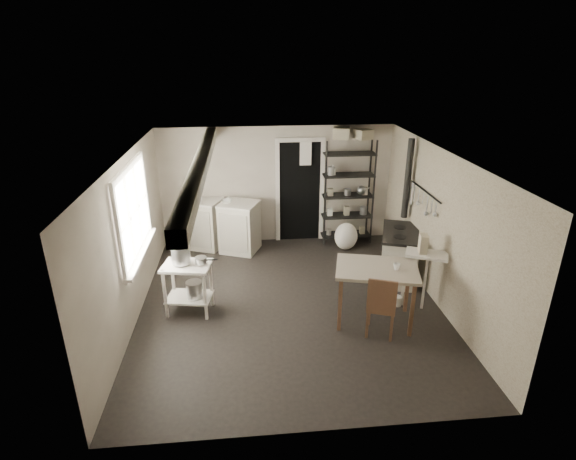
{
  "coord_description": "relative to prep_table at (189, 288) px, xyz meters",
  "views": [
    {
      "loc": [
        -0.62,
        -5.94,
        3.67
      ],
      "look_at": [
        0.0,
        0.3,
        1.1
      ],
      "focal_mm": 28.0,
      "sensor_mm": 36.0,
      "label": 1
    }
  ],
  "objects": [
    {
      "name": "bucket",
      "position": [
        0.08,
        -0.04,
        -0.02
      ],
      "size": [
        0.31,
        0.31,
        0.26
      ],
      "primitive_type": "cylinder",
      "rotation": [
        0.0,
        0.0,
        0.41
      ],
      "color": "#AEAEB0",
      "rests_on": "prep_table"
    },
    {
      "name": "stockpot",
      "position": [
        -0.07,
        0.03,
        0.54
      ],
      "size": [
        0.35,
        0.35,
        0.29
      ],
      "primitive_type": "cylinder",
      "rotation": [
        0.0,
        0.0,
        -0.41
      ],
      "color": "#AEAEB0",
      "rests_on": "prep_table"
    },
    {
      "name": "work_table",
      "position": [
        2.65,
        -0.5,
        -0.02
      ],
      "size": [
        1.27,
        1.03,
        0.85
      ],
      "primitive_type": null,
      "rotation": [
        0.0,
        0.0,
        -0.24
      ],
      "color": "beige",
      "rests_on": "ground"
    },
    {
      "name": "saucepan",
      "position": [
        0.21,
        -0.03,
        0.45
      ],
      "size": [
        0.21,
        0.21,
        0.09
      ],
      "primitive_type": "cylinder",
      "rotation": [
        0.0,
        0.0,
        -0.34
      ],
      "color": "#AEAEB0",
      "rests_on": "prep_table"
    },
    {
      "name": "wall_left",
      "position": [
        -0.75,
        0.07,
        0.75
      ],
      "size": [
        0.02,
        5.0,
        2.3
      ],
      "primitive_type": "cube",
      "color": "#B8AD9D",
      "rests_on": "ground"
    },
    {
      "name": "counter_cup",
      "position": [
        0.0,
        2.13,
        0.57
      ],
      "size": [
        0.14,
        0.14,
        0.09
      ],
      "primitive_type": "imported",
      "rotation": [
        0.0,
        0.0,
        0.24
      ],
      "color": "white",
      "rests_on": "base_cabinets"
    },
    {
      "name": "side_ledge",
      "position": [
        3.45,
        -0.25,
        0.03
      ],
      "size": [
        0.68,
        0.54,
        0.92
      ],
      "primitive_type": null,
      "rotation": [
        0.0,
        0.0,
        -0.43
      ],
      "color": "white",
      "rests_on": "ground"
    },
    {
      "name": "ceiling_beam",
      "position": [
        0.3,
        0.07,
        1.8
      ],
      "size": [
        0.18,
        5.0,
        0.18
      ],
      "primitive_type": null,
      "color": "white",
      "rests_on": "ceiling"
    },
    {
      "name": "oats_box",
      "position": [
        3.39,
        -0.22,
        0.61
      ],
      "size": [
        0.14,
        0.2,
        0.27
      ],
      "primitive_type": "cube",
      "rotation": [
        0.0,
        0.0,
        -0.21
      ],
      "color": "beige",
      "rests_on": "side_ledge"
    },
    {
      "name": "base_cabinets",
      "position": [
        0.41,
        2.25,
        0.06
      ],
      "size": [
        1.6,
        1.13,
        0.97
      ],
      "primitive_type": null,
      "rotation": [
        0.0,
        0.0,
        -0.38
      ],
      "color": "beige",
      "rests_on": "ground"
    },
    {
      "name": "chair",
      "position": [
        2.65,
        -0.81,
        0.08
      ],
      "size": [
        0.49,
        0.5,
        0.91
      ],
      "primitive_type": null,
      "rotation": [
        0.0,
        0.0,
        -0.36
      ],
      "color": "brown",
      "rests_on": "ground"
    },
    {
      "name": "storage_box_b",
      "position": [
        3.1,
        2.32,
        1.59
      ],
      "size": [
        0.36,
        0.35,
        0.18
      ],
      "primitive_type": "cube",
      "rotation": [
        0.0,
        0.0,
        0.42
      ],
      "color": "beige",
      "rests_on": "shelf_rack"
    },
    {
      "name": "wall_right",
      "position": [
        3.75,
        0.07,
        0.75
      ],
      "size": [
        0.02,
        5.0,
        2.3
      ],
      "primitive_type": "cube",
      "color": "#B8AD9D",
      "rests_on": "ground"
    },
    {
      "name": "shelf_rack",
      "position": [
        2.87,
        2.38,
        0.55
      ],
      "size": [
        0.98,
        0.38,
        2.07
      ],
      "primitive_type": null,
      "rotation": [
        0.0,
        0.0,
        -0.0
      ],
      "color": "black",
      "rests_on": "ground"
    },
    {
      "name": "doorway",
      "position": [
        1.95,
        2.54,
        0.6
      ],
      "size": [
        0.96,
        0.1,
        2.08
      ],
      "primitive_type": null,
      "color": "white",
      "rests_on": "ground"
    },
    {
      "name": "stove",
      "position": [
        3.42,
        0.76,
        0.04
      ],
      "size": [
        0.89,
        1.19,
        0.83
      ],
      "primitive_type": null,
      "rotation": [
        0.0,
        0.0,
        -0.32
      ],
      "color": "beige",
      "rests_on": "ground"
    },
    {
      "name": "stovepipe",
      "position": [
        3.62,
        1.24,
        1.19
      ],
      "size": [
        0.12,
        0.12,
        1.32
      ],
      "primitive_type": null,
      "rotation": [
        0.0,
        0.0,
        0.24
      ],
      "color": "black",
      "rests_on": "stove"
    },
    {
      "name": "floor",
      "position": [
        1.5,
        0.07,
        -0.4
      ],
      "size": [
        5.0,
        5.0,
        0.0
      ],
      "primitive_type": "plane",
      "color": "black",
      "rests_on": "ground"
    },
    {
      "name": "mixing_bowl",
      "position": [
        0.53,
        2.17,
        0.55
      ],
      "size": [
        0.27,
        0.27,
        0.06
      ],
      "primitive_type": "imported",
      "rotation": [
        0.0,
        0.0,
        -0.02
      ],
      "color": "white",
      "rests_on": "base_cabinets"
    },
    {
      "name": "ceiling",
      "position": [
        1.5,
        0.07,
        1.9
      ],
      "size": [
        5.0,
        5.0,
        0.0
      ],
      "primitive_type": "plane",
      "rotation": [
        3.14,
        0.0,
        0.0
      ],
      "color": "white",
      "rests_on": "wall_back"
    },
    {
      "name": "utensil_rail",
      "position": [
        3.69,
        0.67,
        1.15
      ],
      "size": [
        0.06,
        1.2,
        0.44
      ],
      "primitive_type": null,
      "color": "#AEAEB0",
      "rests_on": "wall_right"
    },
    {
      "name": "wall_back",
      "position": [
        1.5,
        2.57,
        0.75
      ],
      "size": [
        4.5,
        0.02,
        2.3
      ],
      "primitive_type": "cube",
      "color": "#B8AD9D",
      "rests_on": "ground"
    },
    {
      "name": "prep_table",
      "position": [
        0.0,
        0.0,
        0.0
      ],
      "size": [
        0.75,
        0.59,
        0.78
      ],
      "primitive_type": null,
      "rotation": [
        0.0,
        0.0,
        -0.17
      ],
      "color": "white",
      "rests_on": "ground"
    },
    {
      "name": "wallpaper_panel",
      "position": [
        3.74,
        0.07,
        0.75
      ],
      "size": [
        0.01,
        5.0,
        2.3
      ],
      "primitive_type": null,
      "color": "#BEB39A",
      "rests_on": "wall_right"
    },
    {
      "name": "window",
      "position": [
        -0.72,
        0.27,
        1.1
      ],
      "size": [
        0.12,
        1.76,
        1.28
      ],
      "primitive_type": null,
      "color": "white",
      "rests_on": "wall_left"
    },
    {
      "name": "wall_front",
      "position": [
        1.5,
        -2.43,
        0.75
      ],
      "size": [
        4.5,
        0.02,
        2.3
      ],
      "primitive_type": "cube",
      "color": "#B8AD9D",
      "rests_on": "ground"
    },
    {
      "name": "table_cup",
      "position": [
        2.89,
        -0.58,
        0.4
      ],
      "size": [
        0.11,
        0.11,
        0.09
      ],
      "primitive_type": "imported",
      "rotation": [
        0.0,
        0.0,
        0.12
      ],
      "color": "white",
      "rests_on": "work_table"
    },
    {
      "name": "shelf_jar",
      "position": [
        2.56,
        2.37,
        0.97
      ],
      "size": [
        0.11,
        0.11,
        0.2
      ],
      "primitive_type": "imported",
      "rotation": [
        0.0,
        0.0,
        0.28
      ],
      "color": "white",
      "rests_on": "shelf_rack"
    },
    {
      "name": "floor_crock",
      "position": [
        3.13,
        -0.15,
        -0.33
      ],
      "size": [
        0.14,
        0.14,
        0.15
      ],
      "primitive_type": "cylinder",
      "rotation": [
        0.0,
        0.0,
        -0.14
      ],
      "color": "white",
      "rests_on": "ground"
    },
    {
      "name": "storage_box_a",
      "position": [
        2.7,
        2.38,
        1.61
      ],
      "size": [
        0.36,
        0.33,
        0.21
      ],
      "primitive_type": "cube",
      "rotation": [
        0.0,
        0.0,
        -0.25
      ],
      "color": "beige",
      "rests_on": "shelf_rack"
    },
    {
      "name": "flour_sack",
      "position": [
        2.79,
        1.96,
        -0.16
      ],
      "size": [
        0.56,
        0.52,
        0.54
      ],
      "primitive_type": "ellipsoid",
      "rotation": [
        0.0,
        0.0,
        0.39
      ],
      "color": "white",
      "rests_on": "ground"
    }
  ]
}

